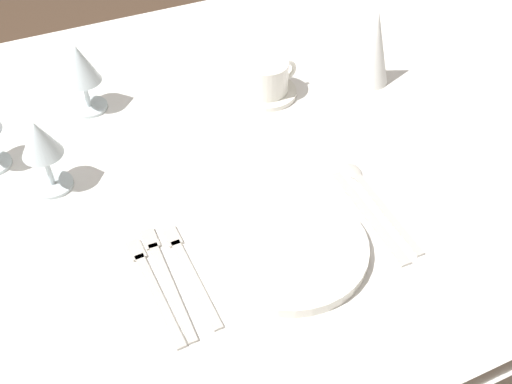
% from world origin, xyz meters
% --- Properties ---
extents(ground_plane, '(6.00, 6.00, 0.00)m').
position_xyz_m(ground_plane, '(0.00, 0.00, 0.00)').
color(ground_plane, '#4C3828').
extents(dining_table, '(1.80, 1.11, 0.74)m').
position_xyz_m(dining_table, '(0.00, 0.00, 0.66)').
color(dining_table, white).
rests_on(dining_table, ground).
extents(dinner_plate, '(0.24, 0.24, 0.02)m').
position_xyz_m(dinner_plate, '(-0.02, -0.26, 0.75)').
color(dinner_plate, white).
rests_on(dinner_plate, dining_table).
extents(fork_outer, '(0.02, 0.21, 0.00)m').
position_xyz_m(fork_outer, '(-0.17, -0.24, 0.74)').
color(fork_outer, beige).
rests_on(fork_outer, dining_table).
extents(fork_inner, '(0.02, 0.22, 0.00)m').
position_xyz_m(fork_inner, '(-0.21, -0.23, 0.74)').
color(fork_inner, beige).
rests_on(fork_inner, dining_table).
extents(fork_salad, '(0.03, 0.21, 0.00)m').
position_xyz_m(fork_salad, '(-0.23, -0.24, 0.74)').
color(fork_salad, beige).
rests_on(fork_salad, dining_table).
extents(dinner_knife, '(0.02, 0.22, 0.00)m').
position_xyz_m(dinner_knife, '(0.13, -0.26, 0.74)').
color(dinner_knife, beige).
rests_on(dinner_knife, dining_table).
extents(spoon_soup, '(0.03, 0.23, 0.01)m').
position_xyz_m(spoon_soup, '(0.16, -0.22, 0.74)').
color(spoon_soup, beige).
rests_on(spoon_soup, dining_table).
extents(saucer_left, '(0.12, 0.12, 0.01)m').
position_xyz_m(saucer_left, '(0.12, 0.12, 0.74)').
color(saucer_left, white).
rests_on(saucer_left, dining_table).
extents(coffee_cup_left, '(0.11, 0.09, 0.06)m').
position_xyz_m(coffee_cup_left, '(0.12, 0.12, 0.78)').
color(coffee_cup_left, white).
rests_on(coffee_cup_left, saucer_left).
extents(wine_glass_left, '(0.07, 0.07, 0.14)m').
position_xyz_m(wine_glass_left, '(-0.32, 0.03, 0.83)').
color(wine_glass_left, silver).
rests_on(wine_glass_left, dining_table).
extents(wine_glass_right, '(0.07, 0.07, 0.14)m').
position_xyz_m(wine_glass_right, '(-0.21, 0.22, 0.83)').
color(wine_glass_right, silver).
rests_on(wine_glass_right, dining_table).
extents(napkin_folded, '(0.08, 0.08, 0.16)m').
position_xyz_m(napkin_folded, '(0.34, 0.08, 0.82)').
color(napkin_folded, white).
rests_on(napkin_folded, dining_table).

